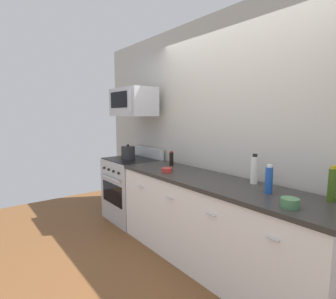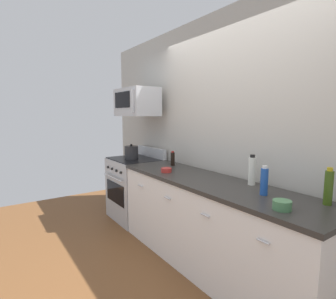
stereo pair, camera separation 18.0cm
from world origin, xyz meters
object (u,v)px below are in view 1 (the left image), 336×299
object	(u,v)px
microwave	(133,102)
bottle_soy_sauce_dark	(171,159)
stockpot	(128,153)
bottle_vinegar_white	(254,170)
bottle_olive_oil	(332,185)
bowl_green_glaze	(290,203)
bowl_red_small	(167,170)
range_oven	(132,188)
bottle_soda_blue	(269,180)

from	to	relation	value
microwave	bottle_soy_sauce_dark	distance (m)	1.07
bottle_soy_sauce_dark	stockpot	bearing A→B (deg)	-165.07
bottle_vinegar_white	bottle_olive_oil	bearing A→B (deg)	-0.24
microwave	bowl_green_glaze	world-z (taller)	microwave
bowl_green_glaze	bowl_red_small	bearing A→B (deg)	179.10
range_oven	bowl_red_small	world-z (taller)	range_oven
bottle_vinegar_white	bottle_soda_blue	size ratio (longest dim) A/B	1.18
range_oven	microwave	xyz separation A→B (m)	(0.00, 0.04, 1.28)
bottle_olive_oil	bowl_red_small	bearing A→B (deg)	-167.68
bottle_soda_blue	bottle_soy_sauce_dark	size ratio (longest dim) A/B	1.30
bottle_vinegar_white	bottle_soda_blue	distance (m)	0.32
range_oven	stockpot	bearing A→B (deg)	-90.00
bottle_vinegar_white	bottle_soy_sauce_dark	size ratio (longest dim) A/B	1.52
bottle_olive_oil	bowl_green_glaze	distance (m)	0.40
bottle_vinegar_white	bowl_red_small	bearing A→B (deg)	-158.98
microwave	bottle_olive_oil	bearing A→B (deg)	3.51
bowl_green_glaze	stockpot	world-z (taller)	stockpot
bottle_olive_oil	bowl_red_small	size ratio (longest dim) A/B	2.24
microwave	bottle_olive_oil	world-z (taller)	microwave
microwave	range_oven	bearing A→B (deg)	-90.29
bottle_vinegar_white	bowl_red_small	xyz separation A→B (m)	(-0.91, -0.35, -0.11)
bottle_vinegar_white	bowl_green_glaze	world-z (taller)	bottle_vinegar_white
range_oven	bottle_soda_blue	xyz separation A→B (m)	(2.22, 0.03, 0.57)
bottle_olive_oil	stockpot	distance (m)	2.64
range_oven	bowl_green_glaze	bearing A→B (deg)	-3.73
bottle_soda_blue	bowl_green_glaze	size ratio (longest dim) A/B	1.91
range_oven	bottle_vinegar_white	xyz separation A→B (m)	(1.95, 0.21, 0.59)
range_oven	bottle_vinegar_white	size ratio (longest dim) A/B	3.74
microwave	bowl_red_small	size ratio (longest dim) A/B	6.02
range_oven	microwave	distance (m)	1.28
bottle_vinegar_white	bottle_soda_blue	bearing A→B (deg)	-34.48
bottle_soy_sauce_dark	stockpot	size ratio (longest dim) A/B	0.84
bowl_green_glaze	bottle_vinegar_white	bearing A→B (deg)	145.86
bottle_soda_blue	stockpot	size ratio (longest dim) A/B	1.09
bottle_soda_blue	bottle_soy_sauce_dark	world-z (taller)	bottle_soda_blue
microwave	bottle_soy_sauce_dark	size ratio (longest dim) A/B	3.97
microwave	stockpot	bearing A→B (deg)	-90.13
bottle_olive_oil	stockpot	world-z (taller)	bottle_olive_oil
bottle_soy_sauce_dark	bowl_red_small	bearing A→B (deg)	-45.83
range_oven	bottle_soy_sauce_dark	world-z (taller)	bottle_soy_sauce_dark
bowl_red_small	range_oven	bearing A→B (deg)	172.37
stockpot	bowl_green_glaze	bearing A→B (deg)	-2.51
bottle_vinegar_white	bowl_green_glaze	size ratio (longest dim) A/B	2.24
bottle_soda_blue	bowl_green_glaze	world-z (taller)	bottle_soda_blue
bottle_olive_oil	stockpot	xyz separation A→B (m)	(-2.63, -0.26, -0.03)
bottle_soda_blue	bottle_vinegar_white	bearing A→B (deg)	145.52
bottle_olive_oil	bowl_red_small	xyz separation A→B (m)	(-1.59, -0.35, -0.11)
bowl_red_small	bottle_olive_oil	bearing A→B (deg)	12.32
microwave	bottle_vinegar_white	xyz separation A→B (m)	(1.95, 0.16, -0.69)
bowl_green_glaze	stockpot	xyz separation A→B (m)	(-2.50, 0.11, 0.06)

